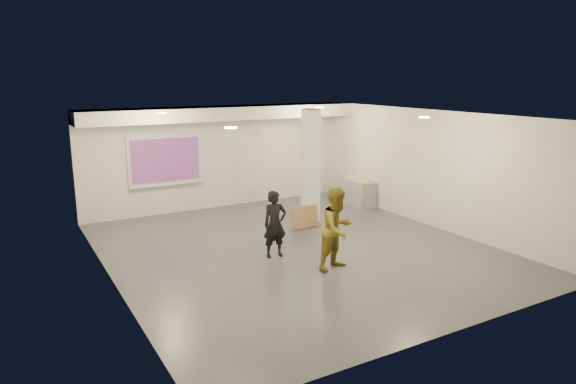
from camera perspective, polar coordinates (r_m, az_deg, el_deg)
floor at (r=11.67m, az=0.98°, el=-6.37°), size 8.00×9.00×0.01m
ceiling at (r=11.06m, az=1.04°, el=8.48°), size 8.00×9.00×0.01m
wall_back at (r=15.24m, az=-7.72°, el=3.88°), size 8.00×0.01×3.00m
wall_front at (r=7.88m, az=18.12°, el=-5.07°), size 8.00×0.01×3.00m
wall_left at (r=9.88m, az=-19.32°, el=-1.59°), size 0.01×9.00×3.00m
wall_right at (r=13.72m, az=15.52°, el=2.54°), size 0.01×9.00×3.00m
soffit_band at (r=14.59m, az=-7.05°, el=8.72°), size 8.00×1.10×0.36m
downlight_nw at (r=12.48m, az=-13.85°, el=8.51°), size 0.22×0.22×0.02m
downlight_ne at (r=14.34m, az=3.49°, el=9.36°), size 0.22×0.22×0.02m
downlight_sw at (r=8.72m, az=-6.37°, el=7.11°), size 0.22×0.22×0.02m
downlight_se at (r=11.22m, az=14.88°, el=8.02°), size 0.22×0.22×0.02m
column at (r=13.55m, az=2.55°, el=2.87°), size 0.52×0.52×3.00m
projection_screen at (r=14.68m, az=-13.45°, el=3.40°), size 2.10×0.13×1.42m
credenza at (r=15.73m, az=7.62°, el=0.02°), size 0.60×1.34×0.77m
papers_stack at (r=15.87m, az=7.10°, el=1.60°), size 0.29×0.33×0.02m
postit_pad at (r=15.40m, az=8.37°, el=1.24°), size 0.31×0.37×0.03m
cardboard_back at (r=13.30m, az=2.35°, el=-2.71°), size 0.51×0.13×0.55m
cardboard_front at (r=13.12m, az=1.30°, el=-3.07°), size 0.47×0.21×0.49m
woman at (r=11.01m, az=-1.46°, el=-3.60°), size 0.56×0.39×1.45m
man at (r=10.35m, az=5.52°, el=-4.09°), size 0.95×0.82×1.67m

